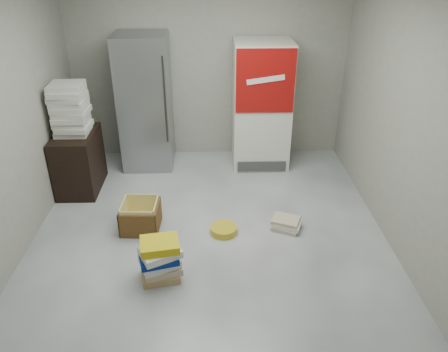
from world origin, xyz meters
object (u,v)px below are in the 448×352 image
coke_cooler (261,105)px  cardboard_box (141,218)px  steel_fridge (145,103)px  phonebook_stack_main (160,260)px  wood_shelf (79,161)px

coke_cooler → cardboard_box: size_ratio=4.03×
steel_fridge → phonebook_stack_main: steel_fridge is taller
cardboard_box → steel_fridge: bearing=95.8°
phonebook_stack_main → cardboard_box: size_ratio=1.06×
phonebook_stack_main → coke_cooler: bearing=46.1°
phonebook_stack_main → steel_fridge: bearing=80.9°
steel_fridge → phonebook_stack_main: size_ratio=4.02×
phonebook_stack_main → cardboard_box: bearing=91.9°
coke_cooler → phonebook_stack_main: (-1.23, -2.57, -0.68)m
wood_shelf → cardboard_box: 1.37m
cardboard_box → phonebook_stack_main: bearing=-67.4°
steel_fridge → coke_cooler: size_ratio=1.06×
wood_shelf → cardboard_box: bearing=-46.4°
coke_cooler → phonebook_stack_main: coke_cooler is taller
coke_cooler → wood_shelf: size_ratio=2.25×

